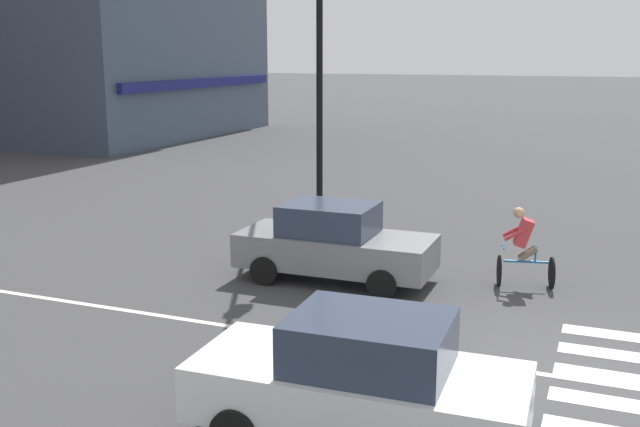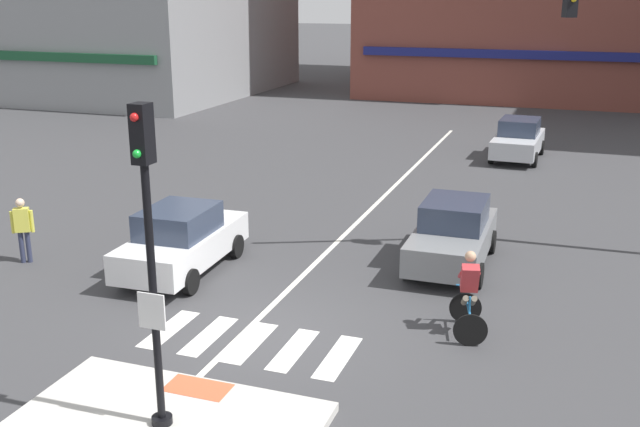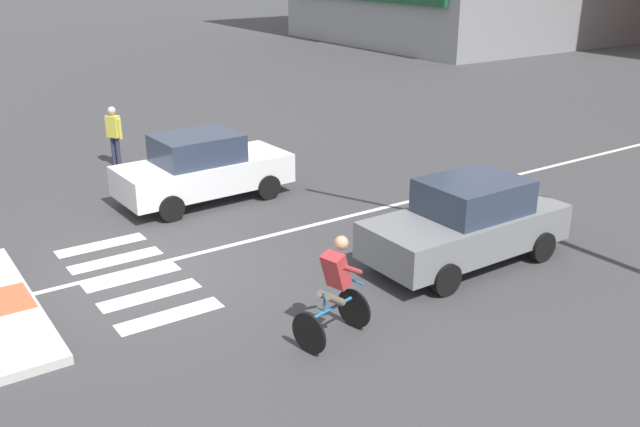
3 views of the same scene
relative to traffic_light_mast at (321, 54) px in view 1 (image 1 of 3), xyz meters
name	(u,v)px [view 1 (image 1 of 3)]	position (x,y,z in m)	size (l,w,h in m)	color
ground_plane	(588,373)	(-7.16, -7.19, -4.70)	(300.00, 300.00, 0.00)	#3D3D3F
crosswalk_stripe_b	(616,403)	(-8.06, -7.59, -4.70)	(0.44, 1.80, 0.01)	silver
crosswalk_stripe_c	(617,377)	(-7.16, -7.59, -4.70)	(0.44, 1.80, 0.01)	silver
crosswalk_stripe_d	(617,355)	(-6.27, -7.59, -4.70)	(0.44, 1.80, 0.01)	silver
crosswalk_stripe_e	(617,335)	(-5.37, -7.59, -4.70)	(0.44, 1.80, 0.01)	silver
lane_centre_line	(48,298)	(-7.46, 2.81, -4.70)	(0.14, 28.00, 0.01)	silver
traffic_light_mast	(321,54)	(0.00, 0.00, 0.00)	(5.76, 2.66, 7.08)	black
car_white_westbound_near	(361,380)	(-10.31, -4.63, -3.89)	(1.95, 4.16, 1.64)	white
car_grey_eastbound_mid	(334,243)	(-4.22, -1.98, -3.89)	(1.86, 4.11, 1.64)	slate
cyclist	(524,246)	(-3.26, -5.74, -3.83)	(0.90, 1.22, 1.68)	black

